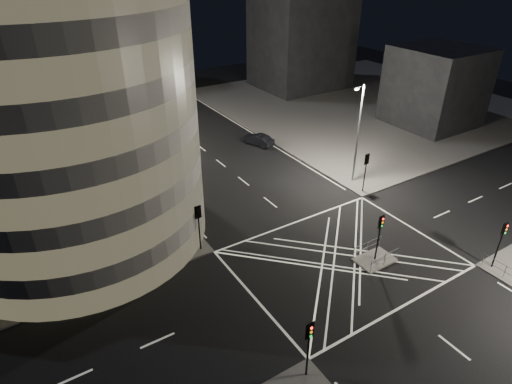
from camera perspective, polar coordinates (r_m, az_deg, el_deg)
ground at (r=34.21m, az=11.37°, el=-8.73°), size 120.00×120.00×0.00m
sidewalk_far_right at (r=69.85m, az=14.31°, el=11.46°), size 42.00×42.00×0.15m
central_island at (r=34.58m, az=15.54°, el=-8.70°), size 3.00×2.00×0.15m
building_right_far at (r=75.46m, az=6.03°, el=19.45°), size 14.00×12.00×15.00m
building_right_near at (r=62.51m, az=22.79°, el=12.86°), size 10.00×10.00×10.00m
building_far_end at (r=79.14m, az=-21.58°, el=19.16°), size 18.00×8.00×18.00m
tree_a at (r=33.31m, az=-12.15°, el=-0.03°), size 4.30×4.30×7.12m
tree_b at (r=38.40m, az=-15.43°, el=3.87°), size 4.84×4.84×7.52m
tree_c at (r=43.95m, az=-17.82°, el=6.08°), size 4.74×4.74×6.93m
tree_d at (r=49.19m, az=-19.94°, el=9.15°), size 4.57×4.57×7.58m
tree_e at (r=55.01m, az=-21.39°, el=10.21°), size 3.75×3.75×6.42m
traffic_signal_fl at (r=33.02m, az=-7.68°, el=-3.68°), size 0.55×0.22×4.00m
traffic_signal_nl at (r=24.13m, az=7.08°, el=-18.96°), size 0.55×0.22×4.00m
traffic_signal_fr at (r=42.17m, az=14.46°, el=3.42°), size 0.55×0.22×4.00m
traffic_signal_nr at (r=35.64m, az=29.96°, el=-5.16°), size 0.55×0.22×4.00m
traffic_signal_island at (r=32.94m, az=16.19°, el=-4.82°), size 0.55×0.22×4.00m
street_lamp_left_near at (r=35.79m, az=-12.45°, el=3.50°), size 1.25×0.25×10.00m
street_lamp_left_far at (r=52.05m, az=-19.72°, el=10.80°), size 1.25×0.25×10.00m
street_lamp_right_far at (r=42.94m, az=13.44°, el=7.88°), size 1.25×0.25×10.00m
railing_island_south at (r=33.76m, az=16.77°, el=-8.63°), size 2.80×0.06×1.10m
railing_island_north at (r=34.67m, az=14.61°, el=-7.14°), size 2.80×0.06×1.10m
sedan at (r=52.41m, az=0.21°, el=7.00°), size 2.83×4.42×1.38m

